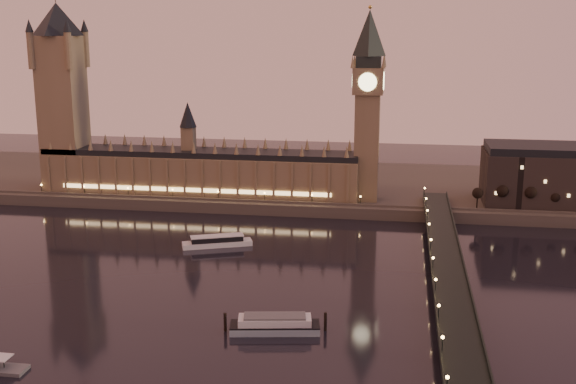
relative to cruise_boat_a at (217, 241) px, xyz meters
name	(u,v)px	position (x,y,z in m)	size (l,w,h in m)	color
ground	(215,280)	(10.34, -43.84, -2.26)	(700.00, 700.00, 0.00)	black
far_embankment	(330,186)	(40.34, 121.16, 0.74)	(560.00, 130.00, 6.00)	#423D35
palace_of_westminster	(199,166)	(-29.78, 77.15, 19.45)	(180.00, 26.62, 52.00)	brown
victoria_tower	(62,86)	(-109.66, 77.16, 63.53)	(31.68, 31.68, 118.00)	brown
big_ben	(368,94)	(64.33, 77.15, 61.69)	(17.68, 17.68, 104.00)	brown
westminster_bridge	(447,279)	(101.95, -43.84, 3.25)	(13.20, 260.00, 15.30)	black
bare_tree_0	(476,194)	(122.39, 65.16, 11.97)	(5.44, 5.44, 11.05)	black
bare_tree_1	(503,195)	(135.96, 65.16, 11.97)	(5.44, 5.44, 11.05)	black
bare_tree_2	(530,196)	(149.53, 65.16, 11.97)	(5.44, 5.44, 11.05)	black
bare_tree_3	(558,197)	(163.11, 65.16, 11.97)	(5.44, 5.44, 11.05)	black
cruise_boat_a	(217,241)	(0.00, 0.00, 0.00)	(32.40, 18.29, 5.13)	silver
moored_barge	(275,324)	(42.97, -89.53, 0.43)	(34.29, 13.35, 6.37)	#8AA5B0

